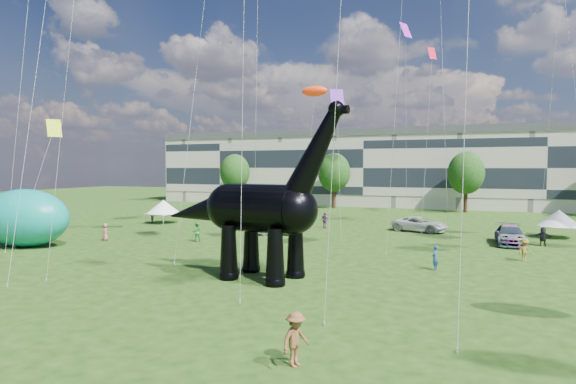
% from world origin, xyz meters
% --- Properties ---
extents(ground, '(220.00, 220.00, 0.00)m').
position_xyz_m(ground, '(0.00, 0.00, 0.00)').
color(ground, '#16330C').
rests_on(ground, ground).
extents(terrace_row, '(78.00, 11.00, 12.00)m').
position_xyz_m(terrace_row, '(-8.00, 62.00, 6.00)').
color(terrace_row, beige).
rests_on(terrace_row, ground).
extents(tree_far_left, '(5.20, 5.20, 9.44)m').
position_xyz_m(tree_far_left, '(-30.00, 53.00, 6.29)').
color(tree_far_left, '#382314').
rests_on(tree_far_left, ground).
extents(tree_mid_left, '(5.20, 5.20, 9.44)m').
position_xyz_m(tree_mid_left, '(-12.00, 53.00, 6.29)').
color(tree_mid_left, '#382314').
rests_on(tree_mid_left, ground).
extents(tree_mid_right, '(5.20, 5.20, 9.44)m').
position_xyz_m(tree_mid_right, '(8.00, 53.00, 6.29)').
color(tree_mid_right, '#382314').
rests_on(tree_mid_right, ground).
extents(dinosaur_sculpture, '(13.10, 4.25, 10.66)m').
position_xyz_m(dinosaur_sculpture, '(-2.96, 4.21, 4.03)').
color(dinosaur_sculpture, black).
rests_on(dinosaur_sculpture, ground).
extents(car_silver, '(2.35, 4.20, 1.35)m').
position_xyz_m(car_silver, '(-15.01, 25.20, 0.67)').
color(car_silver, silver).
rests_on(car_silver, ground).
extents(car_grey, '(4.52, 3.16, 1.41)m').
position_xyz_m(car_grey, '(-8.59, 21.29, 0.71)').
color(car_grey, slate).
rests_on(car_grey, ground).
extents(car_white, '(6.04, 4.00, 1.54)m').
position_xyz_m(car_white, '(4.12, 28.94, 0.77)').
color(car_white, silver).
rests_on(car_white, ground).
extents(car_dark, '(2.47, 5.67, 1.62)m').
position_xyz_m(car_dark, '(12.26, 23.33, 0.81)').
color(car_dark, '#595960').
rests_on(car_dark, ground).
extents(gazebo_near, '(4.14, 4.14, 2.65)m').
position_xyz_m(gazebo_near, '(16.75, 29.28, 1.86)').
color(gazebo_near, silver).
rests_on(gazebo_near, ground).
extents(gazebo_left, '(4.61, 4.61, 2.77)m').
position_xyz_m(gazebo_left, '(-25.00, 25.47, 1.94)').
color(gazebo_left, white).
rests_on(gazebo_left, ground).
extents(inflatable_teal, '(8.39, 5.96, 4.84)m').
position_xyz_m(inflatable_teal, '(-25.60, 7.27, 2.42)').
color(inflatable_teal, '#0B8B82').
rests_on(inflatable_teal, ground).
extents(visitors, '(42.77, 36.08, 1.85)m').
position_xyz_m(visitors, '(-3.61, 14.33, 0.86)').
color(visitors, black).
rests_on(visitors, ground).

